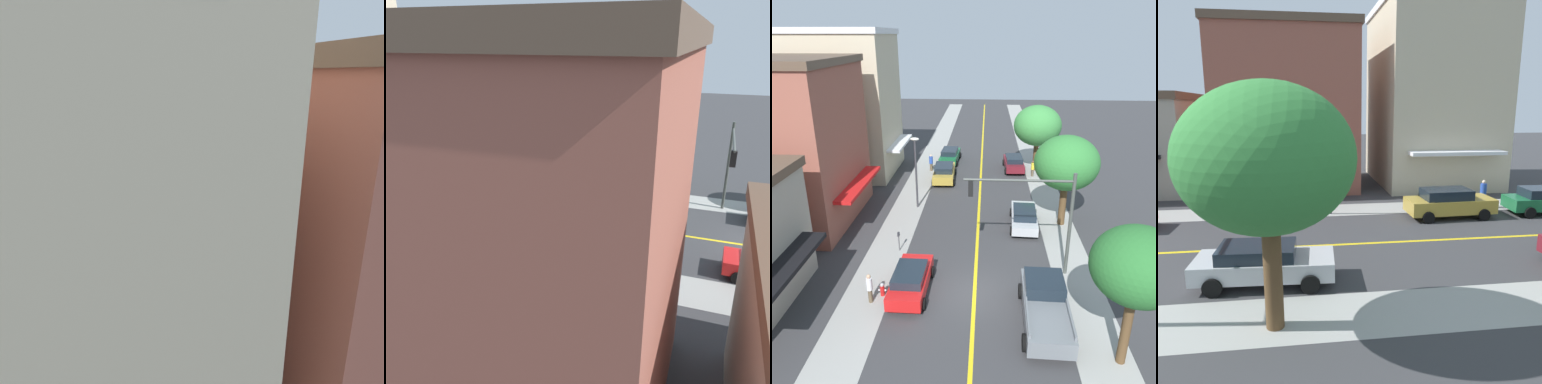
# 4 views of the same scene
# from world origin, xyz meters

# --- Properties ---
(tan_rowhouse) EXTENTS (10.36, 10.21, 11.71)m
(tan_rowhouse) POSITION_xyz_m (-13.89, 8.90, 5.86)
(tan_rowhouse) COLOR #935142
(tan_rowhouse) RESTS_ON ground
(pale_office_building) EXTENTS (11.72, 8.86, 13.65)m
(pale_office_building) POSITION_xyz_m (-13.89, 20.18, 6.83)
(pale_office_building) COLOR beige
(pale_office_building) RESTS_ON ground
(street_tree_left_far) EXTENTS (4.54, 4.54, 6.66)m
(street_tree_left_far) POSITION_xyz_m (6.12, 8.91, 4.69)
(street_tree_left_far) COLOR brown
(street_tree_left_far) RESTS_ON ground
(parking_meter) EXTENTS (0.12, 0.18, 1.30)m
(parking_meter) POSITION_xyz_m (-5.02, 4.34, 0.86)
(parking_meter) COLOR #4C4C51
(parking_meter) RESTS_ON ground
(street_lamp) EXTENTS (0.70, 0.36, 5.77)m
(street_lamp) POSITION_xyz_m (-5.01, 11.37, 3.62)
(street_lamp) COLOR #38383D
(street_lamp) RESTS_ON ground
(gold_sedan_left_curb) EXTENTS (2.24, 4.85, 1.61)m
(gold_sedan_left_curb) POSITION_xyz_m (-3.49, 17.82, 0.84)
(gold_sedan_left_curb) COLOR #B29338
(gold_sedan_left_curb) RESTS_ON ground
(silver_sedan_right_curb) EXTENTS (2.20, 4.84, 1.39)m
(silver_sedan_right_curb) POSITION_xyz_m (3.33, 8.37, 0.75)
(silver_sedan_right_curb) COLOR #B7BABF
(silver_sedan_right_curb) RESTS_ON ground
(pedestrian_blue_shirt) EXTENTS (0.38, 0.38, 1.71)m
(pedestrian_blue_shirt) POSITION_xyz_m (-5.15, 20.67, 0.90)
(pedestrian_blue_shirt) COLOR brown
(pedestrian_blue_shirt) RESTS_ON ground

